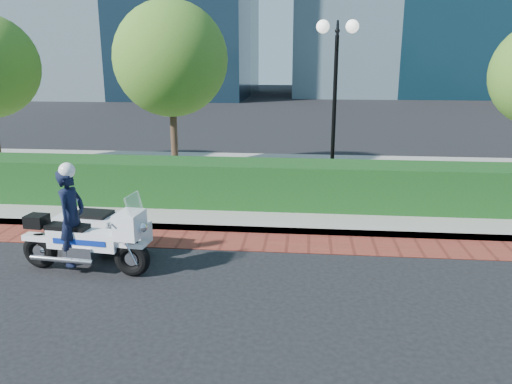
# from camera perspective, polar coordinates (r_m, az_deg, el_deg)

# --- Properties ---
(ground) EXTENTS (120.00, 120.00, 0.00)m
(ground) POSITION_cam_1_polar(r_m,az_deg,el_deg) (8.33, 3.15, -9.55)
(ground) COLOR black
(ground) RESTS_ON ground
(brick_strip) EXTENTS (60.00, 1.00, 0.01)m
(brick_strip) POSITION_cam_1_polar(r_m,az_deg,el_deg) (9.71, 3.57, -5.84)
(brick_strip) COLOR maroon
(brick_strip) RESTS_ON ground
(sidewalk) EXTENTS (60.00, 8.00, 0.15)m
(sidewalk) POSITION_cam_1_polar(r_m,az_deg,el_deg) (13.99, 4.32, 1.00)
(sidewalk) COLOR gray
(sidewalk) RESTS_ON ground
(hedge_main) EXTENTS (18.00, 1.20, 1.00)m
(hedge_main) POSITION_cam_1_polar(r_m,az_deg,el_deg) (11.52, 4.04, 0.89)
(hedge_main) COLOR black
(hedge_main) RESTS_ON sidewalk
(lamppost) EXTENTS (1.02, 0.70, 4.21)m
(lamppost) POSITION_cam_1_polar(r_m,az_deg,el_deg) (12.80, 9.07, 12.62)
(lamppost) COLOR black
(lamppost) RESTS_ON sidewalk
(tree_b) EXTENTS (3.20, 3.20, 4.89)m
(tree_b) POSITION_cam_1_polar(r_m,az_deg,el_deg) (14.57, -9.72, 14.74)
(tree_b) COLOR #332319
(tree_b) RESTS_ON sidewalk
(police_motorcycle) EXTENTS (2.30, 1.72, 1.86)m
(police_motorcycle) POSITION_cam_1_polar(r_m,az_deg,el_deg) (9.02, -18.58, -4.02)
(police_motorcycle) COLOR black
(police_motorcycle) RESTS_ON ground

